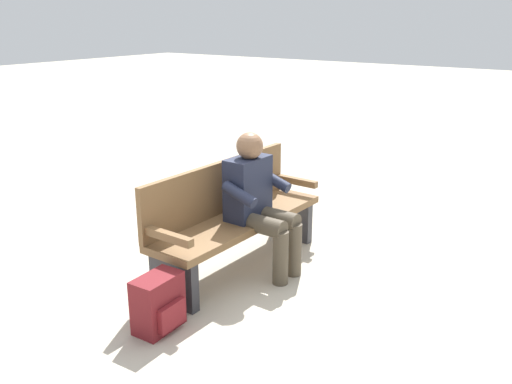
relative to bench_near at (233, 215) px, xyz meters
The scene contains 4 objects.
ground_plane 0.46m from the bench_near, 88.77° to the left, with size 40.00×40.00×0.00m, color #B7AD99.
bench_near is the anchor object (origin of this frame).
person_seated 0.29m from the bench_near, 100.98° to the left, with size 0.58×0.58×1.18m.
backpack 1.16m from the bench_near, 10.42° to the left, with size 0.35×0.26×0.40m.
Camera 1 is at (3.47, 2.60, 2.08)m, focal length 38.71 mm.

